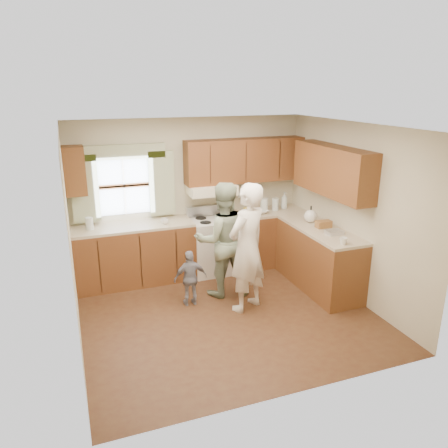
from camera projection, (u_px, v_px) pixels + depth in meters
name	position (u px, v px, depth m)	size (l,w,h in m)	color
room	(227.00, 226.00, 5.56)	(3.80, 3.80, 3.80)	#452415
kitchen_fixtures	(240.00, 227.00, 6.85)	(3.80, 2.25, 2.15)	#4B2810
stove	(214.00, 244.00, 7.18)	(0.76, 0.67, 1.07)	silver
woman_left	(247.00, 248.00, 5.84)	(0.65, 0.43, 1.78)	silver
woman_right	(223.00, 240.00, 6.28)	(0.82, 0.64, 1.69)	#2D4831
child	(190.00, 278.00, 6.07)	(0.47, 0.20, 0.81)	gray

